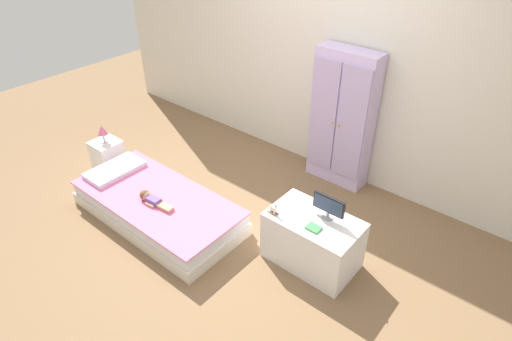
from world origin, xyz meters
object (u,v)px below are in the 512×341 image
wardrobe (342,119)px  tv_monitor (329,206)px  nightstand (108,156)px  tv_stand (312,240)px  bed (158,207)px  doll (150,199)px  rocking_horse_toy (274,208)px  book_green (314,228)px  table_lamp (102,131)px

wardrobe → tv_monitor: bearing=-63.9°
nightstand → tv_monitor: tv_monitor is taller
wardrobe → tv_stand: bearing=-68.1°
bed → tv_stand: tv_stand is taller
doll → rocking_horse_toy: 1.23m
tv_monitor → rocking_horse_toy: size_ratio=2.47×
wardrobe → book_green: wardrobe is taller
nightstand → table_lamp: 0.32m
wardrobe → book_green: size_ratio=12.67×
doll → wardrobe: wardrobe is taller
doll → tv_monitor: tv_monitor is taller
table_lamp → rocking_horse_toy: (2.28, 0.12, 0.02)m
nightstand → tv_stand: 2.59m
doll → tv_stand: tv_stand is taller
tv_stand → tv_monitor: (0.07, 0.08, 0.36)m
bed → tv_monitor: 1.70m
nightstand → wardrobe: 2.63m
rocking_horse_toy → book_green: 0.36m
doll → nightstand: size_ratio=1.07×
tv_stand → tv_monitor: bearing=48.6°
tv_monitor → bed: bearing=-160.4°
bed → nightstand: 1.12m
bed → book_green: book_green is taller
doll → tv_stand: 1.55m
tv_stand → book_green: (0.06, -0.10, 0.25)m
tv_stand → tv_monitor: 0.38m
bed → table_lamp: table_lamp is taller
bed → doll: size_ratio=4.38×
tv_monitor → book_green: tv_monitor is taller
bed → wardrobe: wardrobe is taller
tv_stand → book_green: bearing=-61.3°
bed → wardrobe: (0.97, 1.70, 0.60)m
doll → rocking_horse_toy: size_ratio=3.45×
table_lamp → rocking_horse_toy: bearing=2.9°
table_lamp → tv_monitor: bearing=7.6°
tv_monitor → book_green: bearing=-93.9°
doll → book_green: book_green is taller
tv_stand → tv_monitor: tv_monitor is taller
bed → table_lamp: size_ratio=8.42×
tv_stand → book_green: 0.27m
nightstand → rocking_horse_toy: (2.28, 0.12, 0.34)m
nightstand → bed: bearing=-10.1°
bed → tv_monitor: bearing=19.6°
nightstand → tv_monitor: size_ratio=1.30×
nightstand → tv_monitor: 2.70m
table_lamp → book_green: bearing=3.7°
tv_monitor → wardrobe: bearing=116.1°
nightstand → book_green: bearing=3.7°
nightstand → wardrobe: wardrobe is taller
rocking_horse_toy → book_green: bearing=8.3°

